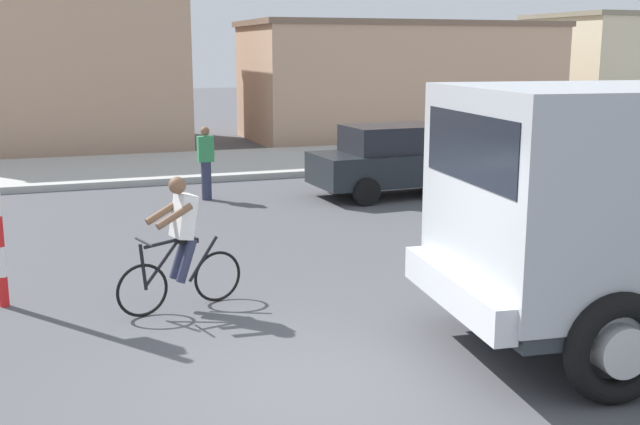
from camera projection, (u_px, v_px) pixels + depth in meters
The scene contains 7 objects.
ground_plane at pixel (313, 387), 7.70m from camera, with size 120.00×120.00×0.00m, color #4C4C51.
sidewalk_far at pixel (138, 168), 21.26m from camera, with size 80.00×5.00×0.16m, color #ADADA8.
cyclist at pixel (180, 243), 9.84m from camera, with size 1.67×0.63×1.72m.
car_white_mid at pixel (398, 160), 17.64m from camera, with size 4.07×2.01×1.60m.
pedestrian_near_kerb at pixel (206, 162), 17.08m from camera, with size 0.34×0.22×1.62m.
building_mid_block at pixel (44, 48), 26.22m from camera, with size 8.87×7.36×6.61m.
building_corner_right at pixel (400, 80), 29.37m from camera, with size 11.69×5.16×4.28m.
Camera 1 is at (-2.33, -6.79, 3.27)m, focal length 43.69 mm.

